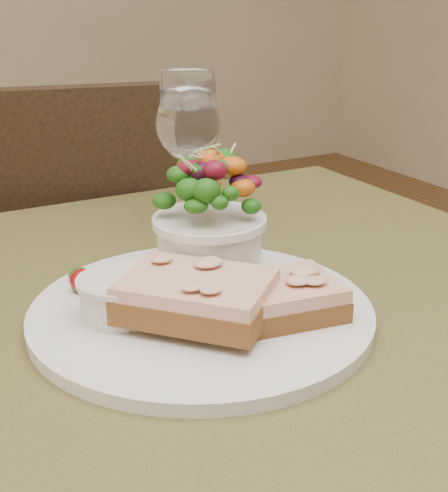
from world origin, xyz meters
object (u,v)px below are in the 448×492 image
cafe_table (223,407)px  dinner_plate (201,312)px  sandwich_front (278,298)px  sandwich_back (197,296)px  chair_far (83,397)px  salad_bowl (209,218)px  ramekin (120,295)px  wine_glass (188,128)px

cafe_table → dinner_plate: dinner_plate is taller
sandwich_front → sandwich_back: sandwich_back is taller
chair_far → salad_bowl: bearing=100.2°
ramekin → wine_glass: bearing=51.0°
cafe_table → sandwich_back: 0.15m
sandwich_front → sandwich_back: 0.07m
ramekin → salad_bowl: 0.12m
wine_glass → ramekin: bearing=-129.0°
sandwich_back → salad_bowl: bearing=104.7°
chair_far → sandwich_back: 0.81m
sandwich_back → ramekin: bearing=-171.0°
sandwich_front → salad_bowl: bearing=104.3°
cafe_table → chair_far: (0.03, 0.62, -0.36)m
sandwich_back → salad_bowl: size_ratio=1.20×
chair_far → wine_glass: bearing=108.3°
dinner_plate → sandwich_back: sandwich_back is taller
salad_bowl → wine_glass: wine_glass is taller
ramekin → sandwich_front: bearing=-27.6°
sandwich_back → wine_glass: (0.12, 0.25, 0.09)m
chair_far → salad_bowl: chair_far is taller
cafe_table → salad_bowl: 0.18m
ramekin → sandwich_back: bearing=-39.4°
ramekin → chair_far: bearing=78.2°
chair_far → ramekin: size_ratio=13.03×
cafe_table → salad_bowl: size_ratio=6.30×
chair_far → sandwich_front: 0.82m
wine_glass → cafe_table: bearing=-109.0°
chair_far → wine_glass: 0.70m
sandwich_front → cafe_table: bearing=130.7°
cafe_table → wine_glass: (0.08, 0.23, 0.22)m
sandwich_front → sandwich_back: bearing=171.7°
cafe_table → ramekin: size_ratio=11.58×
wine_glass → salad_bowl: bearing=-109.8°
dinner_plate → salad_bowl: (0.04, 0.06, 0.07)m
dinner_plate → sandwich_front: sandwich_front is taller
chair_far → sandwich_front: bearing=101.4°
ramekin → wine_glass: 0.28m
sandwich_front → sandwich_back: size_ratio=0.75×
chair_far → wine_glass: wine_glass is taller
cafe_table → wine_glass: wine_glass is taller
chair_far → sandwich_front: (-0.00, -0.66, 0.48)m
cafe_table → sandwich_back: (-0.04, -0.03, 0.14)m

